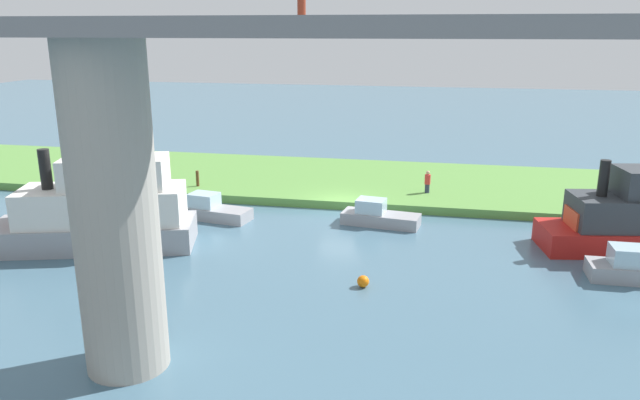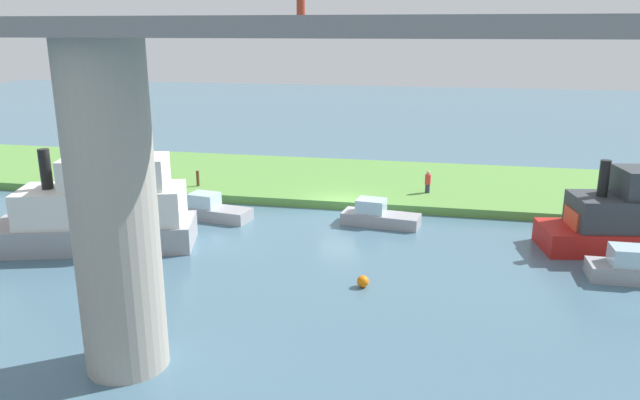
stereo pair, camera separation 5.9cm
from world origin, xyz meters
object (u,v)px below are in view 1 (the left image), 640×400
object	(u,v)px
motorboat_white	(640,269)
marker_buoy	(363,281)
bridge_pylon	(115,213)
pontoon_yellow	(211,210)
houseboat_blue	(378,216)
mooring_post	(198,178)
riverboat_paddlewheel	(99,211)
person_on_bank	(427,182)

from	to	relation	value
motorboat_white	marker_buoy	bearing A→B (deg)	14.80
bridge_pylon	motorboat_white	bearing A→B (deg)	-149.82
pontoon_yellow	motorboat_white	world-z (taller)	motorboat_white
bridge_pylon	marker_buoy	distance (m)	10.95
houseboat_blue	marker_buoy	bearing A→B (deg)	91.88
mooring_post	riverboat_paddlewheel	distance (m)	10.27
person_on_bank	riverboat_paddlewheel	world-z (taller)	riverboat_paddlewheel
person_on_bank	houseboat_blue	size ratio (longest dim) A/B	0.32
mooring_post	motorboat_white	size ratio (longest dim) A/B	0.23
bridge_pylon	marker_buoy	bearing A→B (deg)	-131.36
houseboat_blue	motorboat_white	distance (m)	12.82
riverboat_paddlewheel	person_on_bank	bearing A→B (deg)	-143.13
person_on_bank	riverboat_paddlewheel	size ratio (longest dim) A/B	0.14
bridge_pylon	person_on_bank	world-z (taller)	bridge_pylon
bridge_pylon	riverboat_paddlewheel	xyz separation A→B (m)	(6.66, -9.63, -3.23)
mooring_post	pontoon_yellow	world-z (taller)	mooring_post
pontoon_yellow	marker_buoy	size ratio (longest dim) A/B	8.93
houseboat_blue	riverboat_paddlewheel	bearing A→B (deg)	25.43
motorboat_white	marker_buoy	distance (m)	11.77
motorboat_white	houseboat_blue	bearing A→B (deg)	-24.71
person_on_bank	mooring_post	bearing A→B (deg)	5.08
pontoon_yellow	marker_buoy	xyz separation A→B (m)	(-9.59, 7.59, -0.26)
mooring_post	motorboat_white	xyz separation A→B (m)	(-23.76, 9.44, -0.48)
bridge_pylon	mooring_post	xyz separation A→B (m)	(5.88, -19.83, -4.03)
bridge_pylon	riverboat_paddlewheel	bearing A→B (deg)	-55.35
riverboat_paddlewheel	pontoon_yellow	world-z (taller)	riverboat_paddlewheel
riverboat_paddlewheel	pontoon_yellow	xyz separation A→B (m)	(-3.57, -5.35, -1.30)
riverboat_paddlewheel	marker_buoy	world-z (taller)	riverboat_paddlewheel
bridge_pylon	pontoon_yellow	bearing A→B (deg)	-78.36
pontoon_yellow	motorboat_white	distance (m)	21.46
bridge_pylon	mooring_post	distance (m)	21.08
houseboat_blue	motorboat_white	bearing A→B (deg)	155.29
riverboat_paddlewheel	marker_buoy	bearing A→B (deg)	170.36
mooring_post	marker_buoy	bearing A→B (deg)	134.88
pontoon_yellow	marker_buoy	world-z (taller)	pontoon_yellow
houseboat_blue	marker_buoy	xyz separation A→B (m)	(-0.27, 8.37, -0.25)
marker_buoy	person_on_bank	bearing A→B (deg)	-98.98
marker_buoy	pontoon_yellow	bearing A→B (deg)	-38.34
bridge_pylon	motorboat_white	xyz separation A→B (m)	(-17.88, -10.40, -4.51)
person_on_bank	houseboat_blue	bearing A→B (deg)	65.52
mooring_post	marker_buoy	world-z (taller)	mooring_post
marker_buoy	riverboat_paddlewheel	bearing A→B (deg)	-9.64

